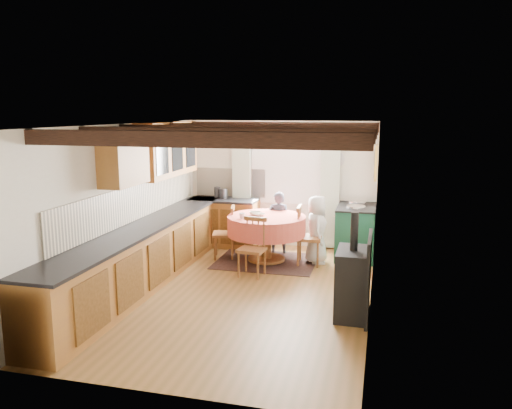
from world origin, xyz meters
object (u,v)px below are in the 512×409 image
(aga_range, at_px, (356,231))
(chair_near, at_px, (252,247))
(chair_right, at_px, (309,235))
(child_right, at_px, (317,230))
(dining_table, at_px, (266,239))
(child_far, at_px, (279,222))
(chair_left, at_px, (224,232))
(cup, at_px, (242,216))
(cast_iron_stove, at_px, (353,265))

(aga_range, bearing_deg, chair_near, -136.28)
(chair_right, height_order, child_right, child_right)
(dining_table, xyz_separation_m, child_far, (0.09, 0.60, 0.17))
(chair_right, distance_m, child_right, 0.18)
(chair_near, relative_size, chair_left, 1.00)
(chair_near, relative_size, cup, 9.00)
(chair_near, height_order, child_far, child_far)
(aga_range, bearing_deg, cup, -152.33)
(chair_left, xyz_separation_m, cast_iron_stove, (2.38, -2.11, 0.21))
(child_right, relative_size, cup, 11.30)
(dining_table, height_order, aga_range, aga_range)
(chair_right, xyz_separation_m, child_far, (-0.65, 0.57, 0.07))
(aga_range, bearing_deg, chair_right, -140.15)
(aga_range, height_order, cup, aga_range)
(cup, bearing_deg, dining_table, 40.97)
(child_far, distance_m, child_right, 0.87)
(child_right, bearing_deg, dining_table, 88.86)
(chair_left, xyz_separation_m, child_right, (1.63, 0.10, 0.12))
(cast_iron_stove, bearing_deg, chair_right, 112.27)
(cast_iron_stove, distance_m, cup, 2.61)
(chair_left, distance_m, cast_iron_stove, 3.18)
(dining_table, relative_size, chair_right, 1.33)
(chair_right, height_order, cast_iron_stove, cast_iron_stove)
(chair_left, bearing_deg, chair_right, 74.98)
(dining_table, relative_size, cup, 12.97)
(chair_right, relative_size, child_right, 0.86)
(dining_table, xyz_separation_m, aga_range, (1.48, 0.65, 0.07))
(dining_table, bearing_deg, aga_range, 23.89)
(aga_range, bearing_deg, child_right, -142.14)
(dining_table, xyz_separation_m, chair_right, (0.73, 0.03, 0.10))
(chair_near, height_order, cast_iron_stove, cast_iron_stove)
(dining_table, relative_size, chair_left, 1.44)
(dining_table, height_order, cup, cup)
(chair_right, xyz_separation_m, child_right, (0.11, 0.13, 0.08))
(child_far, bearing_deg, chair_right, 132.72)
(child_far, bearing_deg, cast_iron_stove, 113.44)
(dining_table, xyz_separation_m, cast_iron_stove, (1.59, -2.05, 0.27))
(cast_iron_stove, bearing_deg, dining_table, 127.78)
(chair_right, height_order, aga_range, chair_right)
(aga_range, height_order, child_right, child_right)
(dining_table, height_order, cast_iron_stove, cast_iron_stove)
(chair_near, height_order, aga_range, aga_range)
(chair_left, height_order, cup, chair_left)
(cast_iron_stove, xyz_separation_m, cup, (-1.94, 1.75, 0.18))
(chair_right, bearing_deg, dining_table, 90.16)
(chair_left, relative_size, aga_range, 0.91)
(dining_table, bearing_deg, child_right, 10.79)
(cast_iron_stove, bearing_deg, child_right, 108.65)
(chair_right, distance_m, aga_range, 0.97)
(child_far, bearing_deg, chair_near, 78.24)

